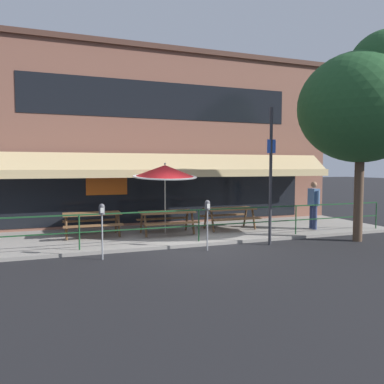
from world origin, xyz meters
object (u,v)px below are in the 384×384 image
(picnic_table_right, at_px, (230,212))
(pedestrian_walking, at_px, (314,203))
(parking_meter_far, at_px, (207,210))
(street_sign_pole, at_px, (271,175))
(picnic_table_centre, at_px, (167,216))
(street_tree_curbside, at_px, (366,100))
(parking_meter_near, at_px, (102,214))
(patio_umbrella_centre, at_px, (165,172))
(picnic_table_left, at_px, (92,218))

(picnic_table_right, distance_m, pedestrian_walking, 3.04)
(picnic_table_right, relative_size, parking_meter_far, 1.27)
(street_sign_pole, bearing_deg, picnic_table_right, 94.22)
(picnic_table_centre, distance_m, street_tree_curbside, 7.23)
(street_tree_curbside, bearing_deg, parking_meter_near, 177.22)
(parking_meter_far, bearing_deg, pedestrian_walking, 18.07)
(pedestrian_walking, height_order, parking_meter_near, pedestrian_walking)
(picnic_table_right, xyz_separation_m, pedestrian_walking, (2.86, -0.98, 0.35))
(picnic_table_right, bearing_deg, pedestrian_walking, -18.90)
(patio_umbrella_centre, relative_size, parking_meter_near, 1.67)
(pedestrian_walking, distance_m, parking_meter_far, 5.00)
(patio_umbrella_centre, xyz_separation_m, parking_meter_near, (-2.38, -2.60, -1.03))
(picnic_table_left, bearing_deg, street_sign_pole, -27.98)
(patio_umbrella_centre, distance_m, pedestrian_walking, 5.46)
(street_tree_curbside, bearing_deg, picnic_table_left, 158.42)
(street_tree_curbside, bearing_deg, pedestrian_walking, 99.83)
(picnic_table_centre, relative_size, patio_umbrella_centre, 0.76)
(picnic_table_centre, relative_size, picnic_table_right, 1.00)
(patio_umbrella_centre, bearing_deg, street_sign_pole, -43.90)
(parking_meter_far, distance_m, street_tree_curbside, 6.05)
(picnic_table_centre, relative_size, street_tree_curbside, 0.28)
(parking_meter_near, bearing_deg, picnic_table_right, 28.24)
(picnic_table_left, distance_m, street_tree_curbside, 9.32)
(pedestrian_walking, relative_size, parking_meter_near, 1.20)
(pedestrian_walking, height_order, street_tree_curbside, street_tree_curbside)
(picnic_table_centre, xyz_separation_m, street_sign_pole, (2.56, -2.24, 1.40))
(patio_umbrella_centre, bearing_deg, street_tree_curbside, -28.16)
(picnic_table_left, xyz_separation_m, street_tree_curbside, (7.97, -3.15, 3.67))
(picnic_table_left, xyz_separation_m, picnic_table_centre, (2.38, -0.39, 0.00))
(picnic_table_centre, xyz_separation_m, parking_meter_far, (0.49, -2.35, 0.44))
(picnic_table_centre, bearing_deg, picnic_table_right, 4.30)
(patio_umbrella_centre, height_order, street_tree_curbside, street_tree_curbside)
(street_sign_pole, bearing_deg, picnic_table_left, 152.02)
(pedestrian_walking, relative_size, parking_meter_far, 1.20)
(pedestrian_walking, relative_size, street_tree_curbside, 0.27)
(patio_umbrella_centre, xyz_separation_m, parking_meter_far, (0.49, -2.58, -1.03))
(picnic_table_centre, height_order, street_tree_curbside, street_tree_curbside)
(picnic_table_right, height_order, parking_meter_far, parking_meter_far)
(parking_meter_near, bearing_deg, patio_umbrella_centre, 47.60)
(patio_umbrella_centre, bearing_deg, pedestrian_walking, -11.07)
(picnic_table_centre, height_order, street_sign_pole, street_sign_pole)
(patio_umbrella_centre, bearing_deg, picnic_table_left, 176.11)
(parking_meter_far, bearing_deg, picnic_table_centre, 101.74)
(patio_umbrella_centre, distance_m, street_tree_curbside, 6.71)
(patio_umbrella_centre, xyz_separation_m, street_tree_curbside, (5.58, -2.99, 2.20))
(picnic_table_right, relative_size, pedestrian_walking, 1.05)
(patio_umbrella_centre, distance_m, street_sign_pole, 3.56)
(parking_meter_far, bearing_deg, picnic_table_right, 53.18)
(picnic_table_left, height_order, street_sign_pole, street_sign_pole)
(parking_meter_near, bearing_deg, street_tree_curbside, -2.78)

